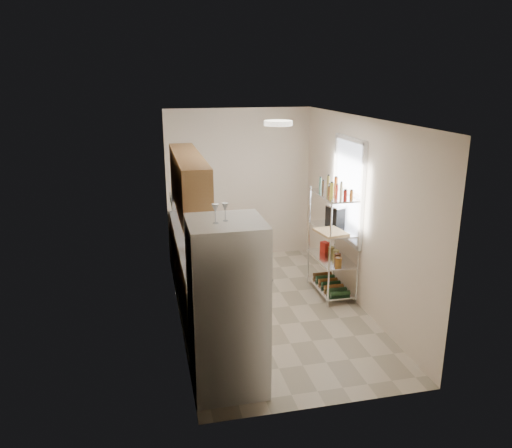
{
  "coord_description": "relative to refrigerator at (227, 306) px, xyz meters",
  "views": [
    {
      "loc": [
        -1.6,
        -6.12,
        3.11
      ],
      "look_at": [
        -0.15,
        0.25,
        1.16
      ],
      "focal_mm": 35.0,
      "sensor_mm": 36.0,
      "label": 1
    }
  ],
  "objects": [
    {
      "name": "room",
      "position": [
        0.87,
        1.63,
        0.4
      ],
      "size": [
        2.52,
        4.42,
        2.62
      ],
      "color": "beige",
      "rests_on": "ground"
    },
    {
      "name": "counter_run",
      "position": [
        -0.05,
        2.07,
        -0.44
      ],
      "size": [
        0.63,
        3.51,
        0.9
      ],
      "color": "#B0834B",
      "rests_on": "ground"
    },
    {
      "name": "upper_cabinets",
      "position": [
        -0.18,
        1.73,
        0.91
      ],
      "size": [
        0.33,
        2.2,
        0.72
      ],
      "primitive_type": "cube",
      "color": "#B0834B",
      "rests_on": "room"
    },
    {
      "name": "range_hood",
      "position": [
        -0.13,
        2.53,
        0.49
      ],
      "size": [
        0.5,
        0.6,
        0.12
      ],
      "primitive_type": "cube",
      "color": "#B7BABC",
      "rests_on": "room"
    },
    {
      "name": "window",
      "position": [
        2.1,
        1.98,
        0.65
      ],
      "size": [
        0.06,
        1.0,
        1.46
      ],
      "primitive_type": "cube",
      "color": "white",
      "rests_on": "room"
    },
    {
      "name": "bakers_rack",
      "position": [
        1.88,
        1.92,
        0.21
      ],
      "size": [
        0.45,
        0.9,
        1.73
      ],
      "color": "silver",
      "rests_on": "ground"
    },
    {
      "name": "ceiling_dome",
      "position": [
        0.87,
        1.33,
        1.67
      ],
      "size": [
        0.34,
        0.34,
        0.05
      ],
      "primitive_type": "cylinder",
      "color": "white",
      "rests_on": "room"
    },
    {
      "name": "refrigerator",
      "position": [
        0.0,
        0.0,
        0.0
      ],
      "size": [
        0.74,
        0.74,
        1.79
      ],
      "primitive_type": "cube",
      "color": "white",
      "rests_on": "ground"
    },
    {
      "name": "wine_glass_a",
      "position": [
        -0.0,
        -0.01,
        0.98
      ],
      "size": [
        0.06,
        0.06,
        0.18
      ],
      "primitive_type": null,
      "color": "silver",
      "rests_on": "refrigerator"
    },
    {
      "name": "wine_glass_b",
      "position": [
        -0.11,
        -0.07,
        0.99
      ],
      "size": [
        0.07,
        0.07,
        0.19
      ],
      "primitive_type": null,
      "color": "silver",
      "rests_on": "refrigerator"
    },
    {
      "name": "rice_cooker",
      "position": [
        -0.06,
        1.79,
        0.12
      ],
      "size": [
        0.28,
        0.28,
        0.23
      ],
      "primitive_type": "cylinder",
      "color": "white",
      "rests_on": "counter_run"
    },
    {
      "name": "frying_pan_large",
      "position": [
        -0.07,
        2.28,
        0.03
      ],
      "size": [
        0.34,
        0.34,
        0.05
      ],
      "primitive_type": "cylinder",
      "rotation": [
        0.0,
        0.0,
        -0.33
      ],
      "color": "black",
      "rests_on": "counter_run"
    },
    {
      "name": "frying_pan_small",
      "position": [
        -0.0,
        2.51,
        0.03
      ],
      "size": [
        0.28,
        0.28,
        0.04
      ],
      "primitive_type": "cylinder",
      "rotation": [
        0.0,
        0.0,
        0.51
      ],
      "color": "black",
      "rests_on": "counter_run"
    },
    {
      "name": "cutting_board",
      "position": [
        1.76,
        1.72,
        0.13
      ],
      "size": [
        0.41,
        0.5,
        0.03
      ],
      "primitive_type": "cube",
      "rotation": [
        0.0,
        0.0,
        0.16
      ],
      "color": "tan",
      "rests_on": "bakers_rack"
    },
    {
      "name": "espresso_machine",
      "position": [
        1.95,
        2.06,
        0.26
      ],
      "size": [
        0.24,
        0.29,
        0.29
      ],
      "primitive_type": "cube",
      "rotation": [
        0.0,
        0.0,
        0.34
      ],
      "color": "black",
      "rests_on": "bakers_rack"
    },
    {
      "name": "storage_bag",
      "position": [
        1.86,
        2.19,
        -0.26
      ],
      "size": [
        0.13,
        0.15,
        0.15
      ],
      "primitive_type": "cube",
      "rotation": [
        0.0,
        0.0,
        0.3
      ],
      "color": "#B02015",
      "rests_on": "bakers_rack"
    }
  ]
}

